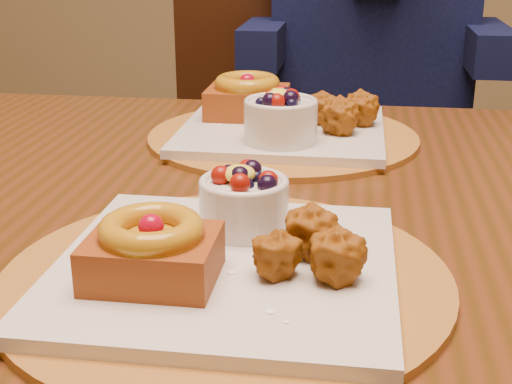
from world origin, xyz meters
The scene contains 4 objects.
dining_table centered at (-0.02, -0.03, 0.68)m, with size 1.60×0.90×0.76m.
place_setting_near centered at (-0.02, -0.24, 0.78)m, with size 0.38×0.38×0.08m.
place_setting_far centered at (-0.02, 0.19, 0.78)m, with size 0.38×0.38×0.09m.
chair_far centered at (-0.07, 0.73, 0.56)m, with size 0.56×0.56×1.01m.
Camera 1 is at (0.08, -0.78, 1.03)m, focal length 50.00 mm.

